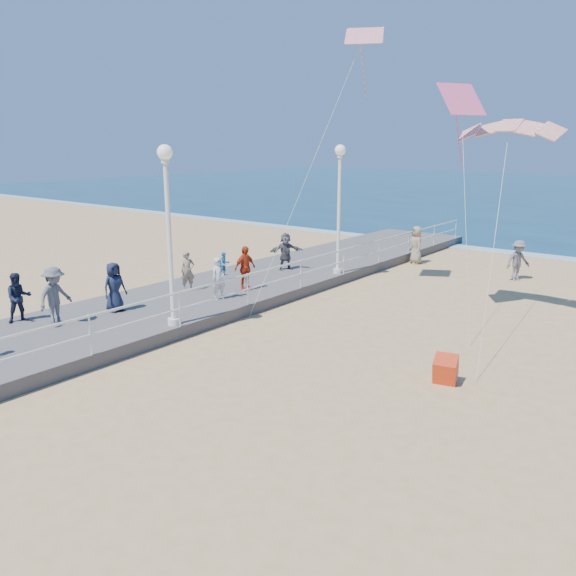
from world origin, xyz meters
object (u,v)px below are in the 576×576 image
Objects in this scene: beach_walker_a at (518,260)px; beach_walker_c at (416,245)px; toddler_held at (224,264)px; spectator_2 at (55,296)px; spectator_4 at (114,287)px; box_kite at (445,372)px; lamp_post_mid at (168,217)px; spectator_6 at (188,271)px; woman_holding_toddler at (219,279)px; spectator_7 at (19,298)px; lamp_post_far at (339,196)px; spectator_5 at (286,251)px; spectator_3 at (245,268)px.

beach_walker_a is 5.06m from beach_walker_c.
spectator_2 is at bearing 171.16° from toddler_held.
spectator_4 reaches higher than box_kite.
lamp_post_mid is 3.03× the size of beach_walker_a.
spectator_2 is 1.02× the size of beach_walker_a.
toddler_held reaches higher than box_kite.
spectator_2 is 1.20× the size of spectator_6.
woman_holding_toddler reaches higher than spectator_6.
spectator_2 reaches higher than spectator_7.
woman_holding_toddler is 6.37m from spectator_7.
spectator_5 is (-2.20, -0.79, -2.45)m from lamp_post_far.
box_kite is at bearing -52.38° from spectator_7.
spectator_3 is (-1.16, 4.47, -2.43)m from lamp_post_mid.
spectator_6 is at bearing -153.78° from spectator_5.
woman_holding_toddler is 1.78× the size of toddler_held.
beach_walker_a is 12.46m from box_kite.
woman_holding_toddler is at bearing 158.88° from box_kite.
lamp_post_far is 5.27m from spectator_3.
spectator_6 reaches higher than beach_walker_a.
spectator_2 is (-1.81, -5.09, 0.14)m from woman_holding_toddler.
beach_walker_a is at bearing -19.67° from woman_holding_toddler.
spectator_2 is 2.97× the size of box_kite.
spectator_7 is (-2.96, -5.64, 0.02)m from woman_holding_toddler.
lamp_post_mid is 4.26m from spectator_2.
toddler_held is at bearing -161.69° from spectator_3.
beach_walker_a is (8.08, 5.95, -0.33)m from spectator_5.
lamp_post_mid is 1.00× the size of lamp_post_far.
toddler_held is at bearing -97.96° from lamp_post_far.
lamp_post_mid is 3.19× the size of spectator_3.
lamp_post_mid reaches higher than woman_holding_toddler.
toddler_held is at bearing -132.54° from spectator_5.
woman_holding_toddler is at bearing -25.46° from spectator_4.
lamp_post_far is 11.14m from box_kite.
woman_holding_toddler reaches higher than beach_walker_a.
toddler_held is 0.55× the size of spectator_7.
spectator_2 is at bearing -47.96° from spectator_7.
spectator_2 reaches higher than spectator_6.
woman_holding_toddler is 0.97× the size of spectator_7.
lamp_post_far is at bearing -9.14° from spectator_3.
lamp_post_far reaches higher than beach_walker_c.
spectator_6 is at bearing 96.80° from woman_holding_toddler.
spectator_7 is 2.56× the size of box_kite.
beach_walker_c is at bearing 104.30° from box_kite.
beach_walker_c is (1.68, 11.64, -0.74)m from toddler_held.
spectator_6 is at bearing 4.75° from spectator_4.
spectator_3 reaches higher than box_kite.
lamp_post_far is 3.27× the size of spectator_4.
spectator_4 is at bearing -176.93° from beach_walker_a.
toddler_held is 0.48× the size of beach_walker_a.
spectator_6 is (0.03, 5.25, -0.15)m from spectator_2.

